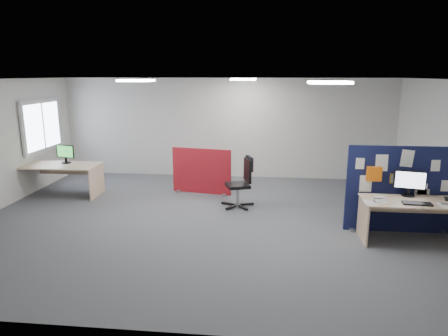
# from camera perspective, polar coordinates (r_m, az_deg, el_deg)

# --- Properties ---
(floor) EXTENTS (9.00, 9.00, 0.00)m
(floor) POSITION_cam_1_polar(r_m,az_deg,el_deg) (7.89, -2.13, -7.48)
(floor) COLOR #4D4F54
(floor) RESTS_ON ground
(ceiling) EXTENTS (9.00, 7.00, 0.02)m
(ceiling) POSITION_cam_1_polar(r_m,az_deg,el_deg) (7.38, -2.31, 12.53)
(ceiling) COLOR white
(ceiling) RESTS_ON wall_back
(wall_back) EXTENTS (9.00, 0.02, 2.70)m
(wall_back) POSITION_cam_1_polar(r_m,az_deg,el_deg) (10.95, 0.38, 5.69)
(wall_back) COLOR silver
(wall_back) RESTS_ON floor
(wall_front) EXTENTS (9.00, 0.02, 2.70)m
(wall_front) POSITION_cam_1_polar(r_m,az_deg,el_deg) (4.20, -9.00, -7.00)
(wall_front) COLOR silver
(wall_front) RESTS_ON floor
(window) EXTENTS (0.06, 1.70, 1.30)m
(window) POSITION_cam_1_polar(r_m,az_deg,el_deg) (10.87, -24.54, 5.51)
(window) COLOR white
(window) RESTS_ON wall_left
(ceiling_lights) EXTENTS (4.10, 4.10, 0.04)m
(ceiling_lights) POSITION_cam_1_polar(r_m,az_deg,el_deg) (8.00, 0.81, 12.38)
(ceiling_lights) COLOR white
(ceiling_lights) RESTS_ON ceiling
(navy_divider) EXTENTS (1.91, 0.30, 1.58)m
(navy_divider) POSITION_cam_1_polar(r_m,az_deg,el_deg) (7.77, 23.83, -2.82)
(navy_divider) COLOR #0E1736
(navy_divider) RESTS_ON floor
(main_desk) EXTENTS (1.71, 0.76, 0.73)m
(main_desk) POSITION_cam_1_polar(r_m,az_deg,el_deg) (7.50, 25.46, -5.43)
(main_desk) COLOR #DEB68E
(main_desk) RESTS_ON floor
(monitor_main) EXTENTS (0.51, 0.22, 0.45)m
(monitor_main) POSITION_cam_1_polar(r_m,az_deg,el_deg) (7.58, 24.97, -1.84)
(monitor_main) COLOR black
(monitor_main) RESTS_ON main_desk
(keyboard) EXTENTS (0.47, 0.22, 0.02)m
(keyboard) POSITION_cam_1_polar(r_m,az_deg,el_deg) (7.23, 25.87, -4.58)
(keyboard) COLOR black
(keyboard) RESTS_ON main_desk
(mouse) EXTENTS (0.11, 0.07, 0.03)m
(mouse) POSITION_cam_1_polar(r_m,az_deg,el_deg) (7.40, 28.95, -4.51)
(mouse) COLOR #939398
(mouse) RESTS_ON main_desk
(red_divider) EXTENTS (1.43, 0.30, 1.09)m
(red_divider) POSITION_cam_1_polar(r_m,az_deg,el_deg) (9.52, -3.23, -0.51)
(red_divider) COLOR maroon
(red_divider) RESTS_ON floor
(second_desk) EXTENTS (1.75, 0.88, 0.73)m
(second_desk) POSITION_cam_1_polar(r_m,az_deg,el_deg) (10.13, -22.09, -0.47)
(second_desk) COLOR #DEB68E
(second_desk) RESTS_ON floor
(monitor_second) EXTENTS (0.48, 0.22, 0.44)m
(monitor_second) POSITION_cam_1_polar(r_m,az_deg,el_deg) (10.16, -21.74, 1.99)
(monitor_second) COLOR black
(monitor_second) RESTS_ON second_desk
(office_chair) EXTENTS (0.72, 0.69, 1.07)m
(office_chair) POSITION_cam_1_polar(r_m,az_deg,el_deg) (8.53, 2.67, -1.58)
(office_chair) COLOR black
(office_chair) RESTS_ON floor
(desk_papers) EXTENTS (1.40, 0.70, 0.00)m
(desk_papers) POSITION_cam_1_polar(r_m,az_deg,el_deg) (7.23, 23.05, -4.41)
(desk_papers) COLOR white
(desk_papers) RESTS_ON main_desk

